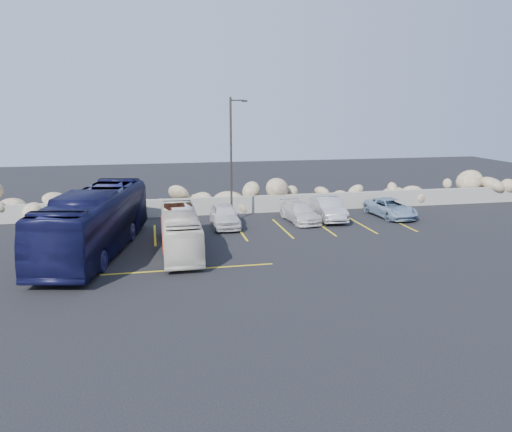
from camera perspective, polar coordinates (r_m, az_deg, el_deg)
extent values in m
plane|color=black|center=(23.50, -5.16, -6.08)|extent=(90.00, 90.00, 0.00)
cube|color=gray|center=(34.92, -7.51, 1.05)|extent=(60.00, 0.40, 1.20)
cube|color=gold|center=(30.08, -11.48, -2.12)|extent=(0.12, 5.00, 0.01)
cube|color=gold|center=(30.51, -1.86, -1.66)|extent=(0.12, 5.00, 0.01)
cube|color=gold|center=(31.08, 3.05, -1.41)|extent=(0.12, 5.00, 0.01)
cube|color=gold|center=(31.83, 7.58, -1.17)|extent=(0.12, 5.00, 0.01)
cube|color=gold|center=(32.77, 11.87, -0.94)|extent=(0.12, 5.00, 0.01)
cube|color=gold|center=(33.88, 15.91, -0.71)|extent=(0.12, 5.00, 0.01)
cube|color=gold|center=(23.60, -7.64, -6.04)|extent=(8.00, 0.12, 0.01)
cylinder|color=#322E2C|center=(32.22, -2.87, 6.31)|extent=(0.14, 0.14, 8.00)
cylinder|color=#322E2C|center=(32.11, -2.13, 13.08)|extent=(0.90, 0.08, 0.08)
cube|color=#322E2C|center=(32.19, -1.32, 13.00)|extent=(0.35, 0.18, 0.12)
imported|color=silver|center=(26.22, -8.64, -1.73)|extent=(1.91, 7.81, 2.17)
imported|color=#101136|center=(26.91, -17.94, -0.63)|extent=(5.15, 12.09, 3.28)
imported|color=silver|center=(31.42, -3.60, 0.05)|extent=(1.72, 4.17, 1.41)
imported|color=#A2A3A7|center=(33.66, 8.28, 0.83)|extent=(1.90, 4.58, 1.47)
imported|color=silver|center=(32.88, 5.04, 0.41)|extent=(2.09, 4.34, 1.22)
imported|color=#7C96B0|center=(35.32, 15.13, 0.89)|extent=(2.43, 4.64, 1.25)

